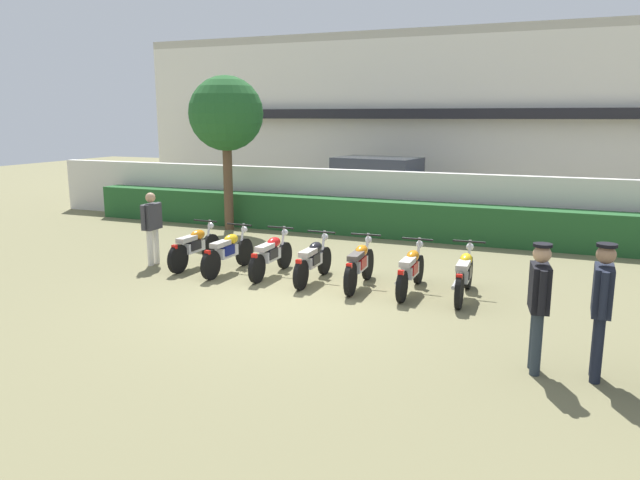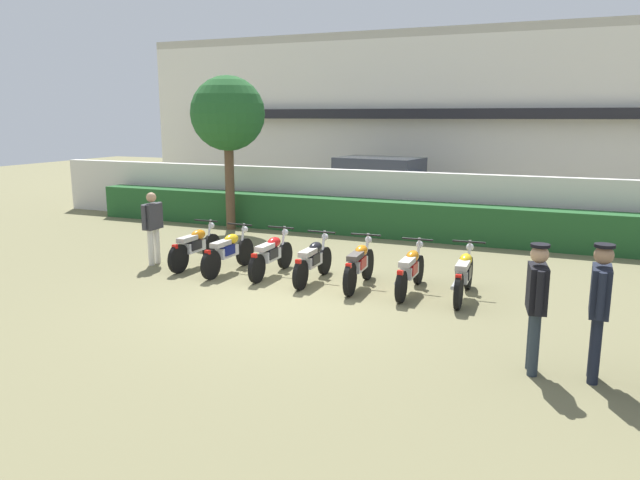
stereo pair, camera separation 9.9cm
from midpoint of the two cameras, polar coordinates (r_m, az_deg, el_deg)
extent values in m
plane|color=olive|center=(10.88, -3.77, -5.74)|extent=(60.00, 60.00, 0.00)
cube|color=silver|center=(25.62, 12.34, 10.85)|extent=(24.71, 6.00, 6.02)
cube|color=black|center=(22.43, 10.84, 11.61)|extent=(20.76, 0.50, 0.36)
cube|color=#B2AD9E|center=(25.79, 12.65, 17.89)|extent=(24.71, 6.00, 0.30)
cube|color=silver|center=(17.17, 6.68, 3.58)|extent=(23.48, 0.30, 1.73)
cube|color=#235628|center=(16.57, 5.99, 2.01)|extent=(18.78, 0.70, 0.99)
cube|color=navy|center=(20.29, 5.74, 4.48)|extent=(4.71, 2.46, 1.00)
cube|color=#2D333D|center=(20.29, 5.27, 6.83)|extent=(2.91, 2.06, 0.65)
cylinder|color=black|center=(20.61, 10.78, 3.32)|extent=(0.70, 0.31, 0.68)
cylinder|color=black|center=(18.89, 8.87, 2.65)|extent=(0.70, 0.31, 0.68)
cylinder|color=black|center=(21.86, 2.98, 3.98)|extent=(0.70, 0.31, 0.68)
cylinder|color=black|center=(20.25, 0.55, 3.38)|extent=(0.70, 0.31, 0.68)
cylinder|color=brown|center=(17.66, -8.80, 5.13)|extent=(0.27, 0.27, 2.57)
sphere|color=#235B28|center=(17.55, -9.01, 11.70)|extent=(2.10, 2.10, 2.10)
cylinder|color=black|center=(13.96, -10.43, -0.70)|extent=(0.10, 0.62, 0.62)
cylinder|color=black|center=(13.00, -13.43, -1.74)|extent=(0.10, 0.62, 0.62)
cube|color=silver|center=(13.40, -12.03, -0.62)|extent=(0.21, 0.60, 0.22)
ellipsoid|color=orange|center=(13.49, -11.65, 0.47)|extent=(0.23, 0.44, 0.22)
cube|color=#B2ADA3|center=(13.18, -12.65, 0.08)|extent=(0.21, 0.52, 0.10)
cube|color=red|center=(12.86, -13.76, -0.62)|extent=(0.10, 0.08, 0.08)
cylinder|color=silver|center=(13.83, -10.69, 0.53)|extent=(0.05, 0.23, 0.65)
cylinder|color=black|center=(13.70, -10.95, 1.77)|extent=(0.60, 0.05, 0.04)
sphere|color=silver|center=(13.88, -10.46, 1.33)|extent=(0.14, 0.14, 0.14)
cylinder|color=silver|center=(13.30, -13.05, -1.33)|extent=(0.08, 0.55, 0.07)
cube|color=black|center=(13.35, -12.16, -0.45)|extent=(0.25, 0.36, 0.20)
cylinder|color=black|center=(13.43, -7.34, -1.12)|extent=(0.11, 0.61, 0.60)
cylinder|color=black|center=(12.37, -10.47, -2.33)|extent=(0.11, 0.61, 0.60)
cube|color=silver|center=(12.82, -8.98, -1.09)|extent=(0.22, 0.61, 0.22)
ellipsoid|color=yellow|center=(12.91, -8.61, 0.05)|extent=(0.23, 0.45, 0.22)
cube|color=#B2ADA3|center=(12.59, -9.58, -0.37)|extent=(0.21, 0.53, 0.10)
cube|color=red|center=(12.23, -10.78, -1.15)|extent=(0.10, 0.08, 0.08)
cylinder|color=silver|center=(13.29, -7.58, 0.15)|extent=(0.06, 0.23, 0.65)
cylinder|color=black|center=(13.15, -7.82, 1.44)|extent=(0.60, 0.05, 0.04)
sphere|color=silver|center=(13.35, -7.35, 0.99)|extent=(0.14, 0.14, 0.14)
cylinder|color=silver|center=(12.71, -10.03, -1.84)|extent=(0.08, 0.55, 0.07)
cube|color=navy|center=(12.77, -9.11, -0.92)|extent=(0.25, 0.37, 0.20)
cylinder|color=black|center=(13.09, -3.56, -1.44)|extent=(0.09, 0.58, 0.58)
cylinder|color=black|center=(12.00, -6.19, -2.70)|extent=(0.09, 0.58, 0.58)
cube|color=silver|center=(12.46, -4.94, -1.42)|extent=(0.20, 0.60, 0.22)
ellipsoid|color=red|center=(12.56, -4.60, -0.24)|extent=(0.22, 0.44, 0.22)
cube|color=beige|center=(12.22, -5.44, -0.69)|extent=(0.20, 0.52, 0.10)
cube|color=red|center=(11.85, -6.45, -1.49)|extent=(0.10, 0.08, 0.08)
cylinder|color=silver|center=(12.94, -3.76, -0.15)|extent=(0.05, 0.23, 0.65)
cylinder|color=black|center=(12.80, -3.95, 1.18)|extent=(0.60, 0.04, 0.04)
sphere|color=silver|center=(13.00, -3.55, 0.72)|extent=(0.14, 0.14, 0.14)
cylinder|color=silver|center=(12.33, -5.95, -2.20)|extent=(0.07, 0.55, 0.07)
cube|color=black|center=(12.41, -5.04, -1.25)|extent=(0.24, 0.36, 0.20)
cylinder|color=black|center=(12.59, 0.21, -1.95)|extent=(0.10, 0.58, 0.58)
cylinder|color=black|center=(11.48, -2.05, -3.30)|extent=(0.10, 0.58, 0.58)
cube|color=silver|center=(11.95, -0.97, -1.95)|extent=(0.21, 0.60, 0.22)
ellipsoid|color=black|center=(12.05, -0.66, -0.71)|extent=(0.23, 0.44, 0.22)
cube|color=#B2ADA3|center=(11.69, -1.40, -1.20)|extent=(0.21, 0.52, 0.10)
cube|color=red|center=(11.32, -2.27, -2.05)|extent=(0.10, 0.08, 0.08)
cylinder|color=silver|center=(12.43, 0.06, -0.61)|extent=(0.05, 0.23, 0.65)
cylinder|color=black|center=(12.29, -0.10, 0.77)|extent=(0.60, 0.04, 0.04)
sphere|color=silver|center=(12.50, 0.24, 0.30)|extent=(0.14, 0.14, 0.14)
cylinder|color=silver|center=(11.80, -1.97, -2.78)|extent=(0.08, 0.55, 0.07)
cube|color=black|center=(11.89, -1.06, -1.77)|extent=(0.25, 0.36, 0.20)
cylinder|color=black|center=(12.23, 4.29, -2.28)|extent=(0.12, 0.63, 0.62)
cylinder|color=black|center=(11.09, 2.64, -3.71)|extent=(0.12, 0.63, 0.62)
cube|color=silver|center=(11.57, 3.45, -2.30)|extent=(0.23, 0.61, 0.22)
ellipsoid|color=orange|center=(11.68, 3.69, -1.02)|extent=(0.24, 0.45, 0.22)
cube|color=#4C4742|center=(11.31, 3.14, -1.54)|extent=(0.23, 0.53, 0.10)
cube|color=red|center=(10.93, 2.50, -2.43)|extent=(0.10, 0.09, 0.08)
cylinder|color=silver|center=(12.07, 4.20, -0.91)|extent=(0.06, 0.23, 0.65)
cylinder|color=black|center=(11.92, 4.11, 0.51)|extent=(0.60, 0.07, 0.04)
sphere|color=silver|center=(12.13, 4.35, 0.03)|extent=(0.14, 0.14, 0.14)
cylinder|color=silver|center=(11.41, 2.51, -3.18)|extent=(0.10, 0.55, 0.07)
cube|color=#A51414|center=(11.52, 3.38, -2.12)|extent=(0.26, 0.37, 0.20)
cylinder|color=black|center=(12.04, 9.03, -2.74)|extent=(0.10, 0.57, 0.57)
cylinder|color=black|center=(10.81, 7.46, -4.36)|extent=(0.10, 0.57, 0.57)
cube|color=silver|center=(11.34, 8.25, -2.84)|extent=(0.21, 0.60, 0.22)
ellipsoid|color=orange|center=(11.44, 8.49, -1.52)|extent=(0.22, 0.44, 0.22)
cube|color=beige|center=(11.07, 8.00, -2.07)|extent=(0.21, 0.52, 0.10)
cube|color=red|center=(10.64, 7.36, -3.05)|extent=(0.10, 0.08, 0.08)
cylinder|color=silver|center=(11.88, 8.98, -1.35)|extent=(0.05, 0.23, 0.65)
cylinder|color=black|center=(11.73, 8.93, 0.08)|extent=(0.60, 0.04, 0.04)
sphere|color=silver|center=(11.95, 9.13, -0.40)|extent=(0.14, 0.14, 0.14)
cylinder|color=silver|center=(11.16, 7.32, -3.73)|extent=(0.08, 0.55, 0.07)
cube|color=#A51414|center=(11.28, 8.20, -2.65)|extent=(0.24, 0.36, 0.20)
cylinder|color=black|center=(11.87, 13.58, -3.00)|extent=(0.11, 0.63, 0.62)
cylinder|color=black|center=(10.61, 12.72, -4.72)|extent=(0.11, 0.63, 0.62)
cube|color=silver|center=(11.15, 13.18, -3.13)|extent=(0.22, 0.61, 0.22)
ellipsoid|color=yellow|center=(11.26, 13.34, -1.79)|extent=(0.24, 0.45, 0.22)
cube|color=#B2ADA3|center=(10.88, 13.07, -2.36)|extent=(0.22, 0.53, 0.10)
cube|color=red|center=(10.44, 12.71, -3.39)|extent=(0.10, 0.08, 0.08)
cylinder|color=silver|center=(11.71, 13.60, -1.59)|extent=(0.06, 0.23, 0.65)
cylinder|color=black|center=(11.56, 13.62, -0.14)|extent=(0.60, 0.06, 0.04)
sphere|color=silver|center=(11.78, 13.71, -0.62)|extent=(0.14, 0.14, 0.14)
cylinder|color=silver|center=(10.96, 12.36, -4.06)|extent=(0.09, 0.55, 0.07)
cube|color=black|center=(11.09, 13.16, -2.95)|extent=(0.25, 0.37, 0.20)
cylinder|color=silver|center=(13.97, -15.37, -0.54)|extent=(0.13, 0.13, 0.80)
cylinder|color=silver|center=(13.81, -15.90, -0.71)|extent=(0.13, 0.13, 0.80)
cube|color=#38383D|center=(13.77, -15.79, 2.14)|extent=(0.22, 0.46, 0.56)
cylinder|color=#38383D|center=(13.99, -15.08, 2.38)|extent=(0.09, 0.09, 0.54)
cylinder|color=#38383D|center=(13.55, -16.52, 2.01)|extent=(0.09, 0.09, 0.54)
sphere|color=tan|center=(13.71, -15.88, 3.87)|extent=(0.22, 0.22, 0.22)
cylinder|color=#28333D|center=(8.21, 19.39, -9.22)|extent=(0.13, 0.13, 0.83)
cylinder|color=#28333D|center=(8.41, 19.23, -8.70)|extent=(0.13, 0.13, 0.83)
cube|color=black|center=(8.10, 19.64, -4.25)|extent=(0.30, 0.51, 0.59)
cylinder|color=black|center=(7.81, 19.88, -4.72)|extent=(0.09, 0.09, 0.56)
cylinder|color=black|center=(8.37, 19.44, -3.62)|extent=(0.09, 0.09, 0.56)
sphere|color=tan|center=(7.99, 19.85, -1.24)|extent=(0.22, 0.22, 0.22)
cylinder|color=black|center=(7.97, 19.91, -0.46)|extent=(0.24, 0.24, 0.04)
cylinder|color=black|center=(8.25, 24.35, -9.42)|extent=(0.13, 0.13, 0.85)
cylinder|color=black|center=(8.46, 24.32, -8.90)|extent=(0.13, 0.13, 0.85)
cube|color=black|center=(8.14, 24.76, -4.33)|extent=(0.22, 0.50, 0.60)
cylinder|color=black|center=(7.84, 24.83, -4.80)|extent=(0.09, 0.09, 0.57)
cylinder|color=black|center=(8.42, 24.71, -3.71)|extent=(0.09, 0.09, 0.57)
sphere|color=#9E7556|center=(8.03, 25.03, -1.26)|extent=(0.23, 0.23, 0.23)
cylinder|color=black|center=(8.01, 25.10, -0.45)|extent=(0.24, 0.24, 0.04)
camera|label=1|loc=(0.05, -90.23, -0.05)|focal=33.98mm
camera|label=2|loc=(0.05, 89.77, 0.05)|focal=33.98mm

